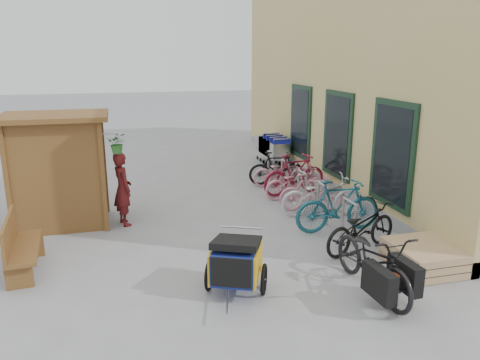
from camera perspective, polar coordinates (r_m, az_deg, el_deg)
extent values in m
plane|color=#969699|center=(8.78, -0.66, -9.01)|extent=(80.00, 80.00, 0.00)
cube|color=tan|center=(14.91, 20.35, 13.83)|extent=(6.00, 13.00, 7.00)
cube|color=#969699|center=(13.90, 9.16, 0.55)|extent=(0.18, 13.00, 0.30)
cube|color=black|center=(10.09, 18.07, 2.99)|extent=(0.06, 1.50, 2.20)
cube|color=black|center=(10.08, 17.93, 2.98)|extent=(0.02, 1.25, 1.95)
cube|color=black|center=(12.23, 11.79, 5.40)|extent=(0.06, 1.50, 2.20)
cube|color=black|center=(12.21, 11.67, 5.40)|extent=(0.02, 1.25, 1.95)
cube|color=black|center=(14.48, 7.39, 7.05)|extent=(0.06, 1.50, 2.20)
cube|color=black|center=(14.47, 7.28, 7.05)|extent=(0.02, 1.25, 1.95)
cube|color=brown|center=(10.16, -26.52, -0.41)|extent=(0.09, 0.09, 2.30)
cube|color=brown|center=(9.94, -16.35, 0.27)|extent=(0.09, 0.09, 2.30)
cube|color=brown|center=(11.40, -25.29, 1.27)|extent=(0.09, 0.09, 2.30)
cube|color=brown|center=(11.20, -16.23, 1.91)|extent=(0.09, 0.09, 2.30)
cube|color=brown|center=(10.77, -25.72, 0.49)|extent=(0.05, 1.30, 2.30)
cube|color=brown|center=(10.04, -21.47, -0.03)|extent=(1.80, 0.05, 2.30)
cube|color=brown|center=(11.24, -20.82, 1.56)|extent=(1.80, 0.05, 2.30)
cube|color=brown|center=(10.43, -21.75, 7.21)|extent=(2.15, 1.65, 0.10)
cube|color=brown|center=(10.72, -22.06, -0.56)|extent=(1.30, 1.15, 0.04)
cube|color=brown|center=(10.59, -22.38, 2.57)|extent=(1.30, 1.15, 0.04)
cylinder|color=#A5A8AD|center=(9.75, -15.67, 5.46)|extent=(0.36, 0.02, 0.02)
imported|color=#2B6824|center=(9.78, -14.71, 4.37)|extent=(0.38, 0.33, 0.42)
cylinder|color=#A5A8AD|center=(9.20, 13.81, -5.48)|extent=(0.05, 0.05, 0.84)
cylinder|color=#A5A8AD|center=(9.62, 12.40, -4.50)|extent=(0.05, 0.05, 0.84)
cylinder|color=#A5A8AD|center=(9.28, 13.24, -2.54)|extent=(0.05, 0.50, 0.05)
cylinder|color=#A5A8AD|center=(10.21, 10.63, -3.25)|extent=(0.05, 0.05, 0.84)
cylinder|color=#A5A8AD|center=(10.64, 9.49, -2.44)|extent=(0.05, 0.05, 0.84)
cylinder|color=#A5A8AD|center=(10.31, 10.16, -0.61)|extent=(0.05, 0.50, 0.05)
cylinder|color=#A5A8AD|center=(11.25, 8.04, -1.42)|extent=(0.05, 0.05, 0.84)
cylinder|color=#A5A8AD|center=(11.70, 7.10, -0.75)|extent=(0.05, 0.05, 0.84)
cylinder|color=#A5A8AD|center=(11.37, 7.64, 0.96)|extent=(0.05, 0.50, 0.05)
cylinder|color=#A5A8AD|center=(12.32, 5.90, 0.10)|extent=(0.05, 0.05, 0.84)
cylinder|color=#A5A8AD|center=(12.78, 5.12, 0.66)|extent=(0.05, 0.05, 0.84)
cylinder|color=#A5A8AD|center=(12.45, 5.55, 2.26)|extent=(0.05, 0.50, 0.05)
cylinder|color=#A5A8AD|center=(13.42, 4.11, 1.38)|extent=(0.05, 0.05, 0.84)
cylinder|color=#A5A8AD|center=(13.88, 3.44, 1.85)|extent=(0.05, 0.05, 0.84)
cylinder|color=#A5A8AD|center=(13.56, 3.80, 3.34)|extent=(0.05, 0.50, 0.05)
cube|color=tan|center=(8.80, 21.33, -9.54)|extent=(1.00, 1.20, 0.12)
cube|color=tan|center=(8.75, 21.42, -8.70)|extent=(1.00, 1.20, 0.12)
cube|color=tan|center=(8.70, 21.51, -7.86)|extent=(1.00, 1.20, 0.12)
cube|color=brown|center=(8.73, -24.80, -7.53)|extent=(0.59, 1.58, 0.06)
cube|color=brown|center=(8.68, -26.35, -5.82)|extent=(0.18, 1.54, 0.52)
cube|color=brown|center=(8.26, -25.32, -10.59)|extent=(0.42, 0.10, 0.41)
cube|color=brown|center=(9.38, -24.04, -7.40)|extent=(0.42, 0.10, 0.41)
cube|color=silver|center=(15.18, 4.55, 3.70)|extent=(0.56, 0.86, 0.53)
cube|color=#161D94|center=(14.71, 5.14, 4.74)|extent=(0.56, 0.04, 0.18)
cylinder|color=silver|center=(14.67, 5.19, 4.99)|extent=(0.59, 0.04, 0.04)
cylinder|color=black|center=(14.90, 4.14, 1.33)|extent=(0.04, 0.12, 0.12)
cube|color=silver|center=(15.51, 4.12, 3.95)|extent=(0.56, 0.86, 0.53)
cube|color=#161D94|center=(15.04, 4.68, 4.97)|extent=(0.56, 0.04, 0.18)
cylinder|color=silver|center=(15.00, 4.72, 5.22)|extent=(0.59, 0.04, 0.04)
cylinder|color=black|center=(15.22, 3.71, 1.64)|extent=(0.04, 0.12, 0.12)
cube|color=silver|center=(15.84, 3.70, 4.19)|extent=(0.56, 0.86, 0.53)
cube|color=#161D94|center=(15.37, 4.24, 5.20)|extent=(0.56, 0.04, 0.18)
cylinder|color=silver|center=(15.33, 4.28, 5.44)|extent=(0.59, 0.04, 0.04)
cylinder|color=black|center=(15.55, 3.30, 1.93)|extent=(0.04, 0.12, 0.12)
cube|color=silver|center=(16.17, 3.30, 4.42)|extent=(0.56, 0.86, 0.53)
cube|color=#161D94|center=(15.70, 3.82, 5.41)|extent=(0.56, 0.04, 0.18)
cylinder|color=silver|center=(15.66, 3.86, 5.65)|extent=(0.59, 0.04, 0.04)
cylinder|color=black|center=(15.88, 2.90, 2.21)|extent=(0.04, 0.12, 0.12)
cube|color=navy|center=(7.32, -0.46, -9.96)|extent=(0.93, 1.03, 0.50)
cube|color=gold|center=(7.38, -3.10, -9.76)|extent=(0.38, 0.78, 0.50)
cube|color=gold|center=(7.27, 2.22, -10.14)|extent=(0.38, 0.78, 0.50)
cube|color=black|center=(6.91, -1.12, -11.26)|extent=(0.56, 0.28, 0.45)
cube|color=black|center=(7.24, -0.39, -7.64)|extent=(0.97, 1.03, 0.24)
torus|color=black|center=(7.51, -3.78, -11.49)|extent=(0.26, 0.47, 0.49)
torus|color=black|center=(7.37, 2.93, -12.00)|extent=(0.26, 0.47, 0.49)
cylinder|color=#B7B7BC|center=(6.80, -1.55, -14.46)|extent=(0.33, 0.67, 0.03)
cylinder|color=#B7B7BC|center=(7.59, 0.15, -5.81)|extent=(0.63, 0.31, 0.03)
imported|color=black|center=(7.57, 15.90, -9.37)|extent=(0.79, 2.03, 1.05)
cube|color=black|center=(7.06, 16.61, -11.92)|extent=(0.21, 0.66, 0.45)
cube|color=black|center=(7.41, 19.44, -10.85)|extent=(0.21, 0.66, 0.45)
cube|color=#E84115|center=(7.21, 18.09, -11.02)|extent=(0.13, 0.19, 0.12)
imported|color=maroon|center=(10.32, -14.12, -1.07)|extent=(0.55, 0.67, 1.60)
imported|color=black|center=(9.03, 14.54, -5.63)|extent=(1.87, 1.17, 0.93)
imported|color=#1A5769|center=(9.88, 11.89, -3.09)|extent=(1.87, 0.57, 1.12)
imported|color=silver|center=(10.76, 9.91, -1.90)|extent=(1.93, 0.96, 0.97)
imported|color=pink|center=(11.08, 8.68, -1.52)|extent=(1.57, 0.81, 0.91)
imported|color=pink|center=(11.96, 6.79, -0.38)|extent=(1.61, 0.58, 0.85)
imported|color=maroon|center=(12.32, 6.66, 0.68)|extent=(1.88, 0.81, 1.09)
imported|color=pink|center=(13.07, 5.11, 0.99)|extent=(1.66, 0.79, 0.84)
imported|color=black|center=(13.25, 4.49, 1.45)|extent=(1.63, 0.62, 0.96)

